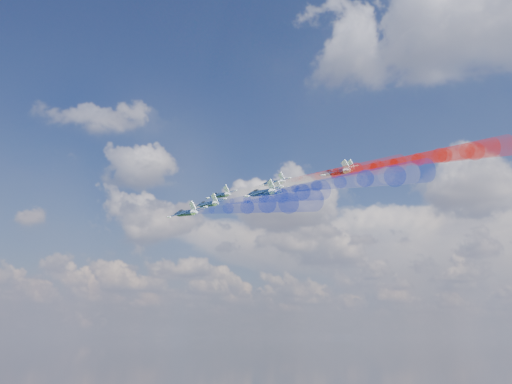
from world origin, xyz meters
The scene contains 16 objects.
jet_lead centered at (4.16, -15.73, 162.61)m, with size 8.83×11.04×2.94m, color black, non-canonical shape.
trail_lead centered at (25.61, -25.46, 159.64)m, with size 3.68×37.73×3.68m, color silver, non-canonical shape.
jet_inner_left centered at (9.99, -28.47, 157.20)m, with size 8.83×11.04×2.94m, color black, non-canonical shape.
trail_inner_left centered at (31.44, -38.20, 154.24)m, with size 3.68×37.73×3.68m, color #162AC3, non-canonical shape.
jet_inner_right centered at (18.70, -13.14, 164.40)m, with size 8.83×11.04×2.94m, color black, non-canonical shape.
trail_inner_right centered at (40.15, -22.88, 161.44)m, with size 3.68×37.73×3.68m, color red, non-canonical shape.
jet_outer_left centered at (16.18, -43.82, 151.75)m, with size 8.83×11.04×2.94m, color black, non-canonical shape.
trail_outer_left centered at (37.63, -53.55, 148.79)m, with size 3.68×37.73×3.68m, color #162AC3, non-canonical shape.
jet_center_third centered at (24.82, -24.91, 158.80)m, with size 8.83×11.04×2.94m, color black, non-canonical shape.
trail_center_third centered at (46.27, -34.64, 155.84)m, with size 3.68×37.73×3.68m, color silver, non-canonical shape.
jet_outer_right centered at (34.99, -8.68, 166.06)m, with size 8.83×11.04×2.94m, color black, non-canonical shape.
trail_outer_right centered at (56.44, -18.41, 163.10)m, with size 3.68×37.73×3.68m, color red, non-canonical shape.
jet_rear_left centered at (31.26, -38.50, 155.14)m, with size 8.83×11.04×2.94m, color black, non-canonical shape.
trail_rear_left centered at (52.71, -48.24, 152.18)m, with size 3.68×37.73×3.68m, color #162AC3, non-canonical shape.
jet_rear_right centered at (39.52, -21.78, 161.99)m, with size 8.83×11.04×2.94m, color black, non-canonical shape.
trail_rear_right centered at (60.97, -31.51, 159.03)m, with size 3.68×37.73×3.68m, color red, non-canonical shape.
Camera 1 is at (93.86, -137.50, 126.97)m, focal length 42.41 mm.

